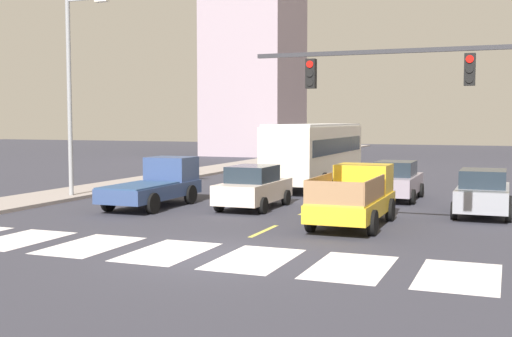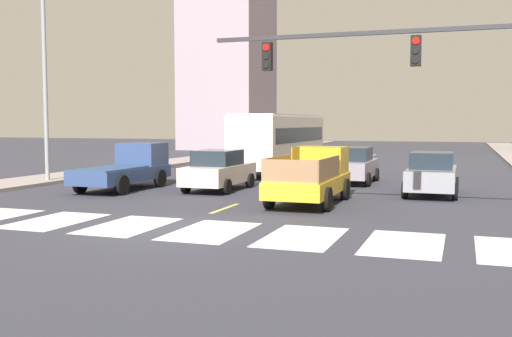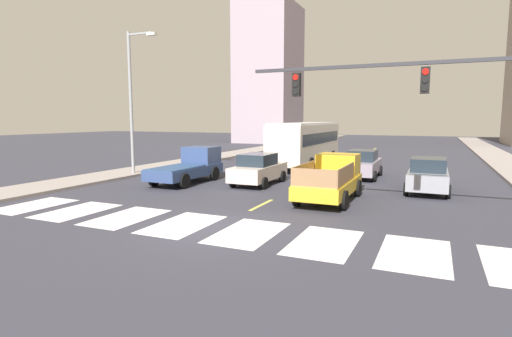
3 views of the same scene
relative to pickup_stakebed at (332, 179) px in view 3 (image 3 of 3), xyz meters
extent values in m
plane|color=#33343F|center=(-2.41, -6.41, -0.94)|extent=(160.00, 160.00, 0.00)
cube|color=gray|center=(-14.42, 11.59, -0.86)|extent=(3.10, 110.00, 0.15)
cube|color=silver|center=(-11.13, -6.41, -0.93)|extent=(1.81, 3.17, 0.01)
cube|color=silver|center=(-8.64, -6.41, -0.93)|extent=(1.81, 3.17, 0.01)
cube|color=silver|center=(-6.15, -6.41, -0.93)|extent=(1.81, 3.17, 0.01)
cube|color=silver|center=(-3.66, -6.41, -0.93)|extent=(1.81, 3.17, 0.01)
cube|color=silver|center=(-1.17, -6.41, -0.93)|extent=(1.81, 3.17, 0.01)
cube|color=silver|center=(1.32, -6.41, -0.93)|extent=(1.81, 3.17, 0.01)
cube|color=silver|center=(3.81, -6.41, -0.93)|extent=(1.81, 3.17, 0.01)
cube|color=#D4C64E|center=(-2.41, -2.41, -0.93)|extent=(0.16, 2.40, 0.01)
cube|color=#D4C64E|center=(-2.41, 2.59, -0.93)|extent=(0.16, 2.40, 0.01)
cube|color=#D4C64E|center=(-2.41, 7.59, -0.93)|extent=(0.16, 2.40, 0.01)
cube|color=#D4C64E|center=(-2.41, 12.59, -0.93)|extent=(0.16, 2.40, 0.01)
cube|color=#D4C64E|center=(-2.41, 17.59, -0.93)|extent=(0.16, 2.40, 0.01)
cube|color=#D4C64E|center=(-2.41, 22.59, -0.93)|extent=(0.16, 2.40, 0.01)
cube|color=#D4C64E|center=(-2.41, 27.59, -0.93)|extent=(0.16, 2.40, 0.01)
cube|color=#D4C64E|center=(-2.41, 32.59, -0.93)|extent=(0.16, 2.40, 0.01)
cube|color=gold|center=(0.00, -0.44, -0.26)|extent=(1.96, 5.20, 0.56)
cube|color=gold|center=(0.00, 1.26, 0.52)|extent=(1.84, 1.60, 1.00)
cube|color=#19232D|center=(0.00, 1.70, 0.70)|extent=(1.72, 0.08, 0.56)
cube|color=gold|center=(0.00, -1.39, 0.05)|extent=(1.84, 3.30, 0.06)
cylinder|color=black|center=(-0.98, 1.12, -0.54)|extent=(0.22, 0.80, 0.80)
cylinder|color=black|center=(0.98, 1.12, -0.54)|extent=(0.22, 0.80, 0.80)
cylinder|color=black|center=(-0.98, -2.00, -0.54)|extent=(0.22, 0.80, 0.80)
cylinder|color=black|center=(0.98, -2.00, -0.54)|extent=(0.22, 0.80, 0.80)
cube|color=#8C6745|center=(-0.90, -1.39, 0.43)|extent=(0.06, 3.17, 0.70)
cube|color=#8C6745|center=(0.90, -1.39, 0.43)|extent=(0.06, 3.17, 0.70)
cube|color=#8C6745|center=(0.00, -2.97, 0.43)|extent=(1.80, 0.06, 0.70)
cube|color=navy|center=(-8.61, 1.17, -0.26)|extent=(1.96, 5.20, 0.56)
cube|color=navy|center=(-8.61, 2.87, 0.52)|extent=(1.84, 1.60, 1.00)
cube|color=#19232D|center=(-8.61, 3.31, 0.70)|extent=(1.72, 0.08, 0.56)
cube|color=navy|center=(-8.61, 0.22, 0.05)|extent=(1.84, 3.30, 0.06)
cylinder|color=black|center=(-9.59, 2.73, -0.54)|extent=(0.22, 0.80, 0.80)
cylinder|color=black|center=(-7.63, 2.73, -0.54)|extent=(0.22, 0.80, 0.80)
cylinder|color=black|center=(-9.59, -0.39, -0.54)|extent=(0.22, 0.80, 0.80)
cylinder|color=black|center=(-7.63, -0.39, -0.54)|extent=(0.22, 0.80, 0.80)
cube|color=beige|center=(-4.76, 11.69, 0.91)|extent=(2.50, 10.80, 2.70)
cube|color=#19232D|center=(-4.76, 11.69, 1.26)|extent=(2.52, 9.94, 0.80)
cube|color=silver|center=(-4.76, 11.69, 2.32)|extent=(2.40, 10.37, 0.12)
cylinder|color=black|center=(-6.01, 15.04, -0.44)|extent=(0.22, 1.00, 1.00)
cylinder|color=black|center=(-3.51, 15.04, -0.44)|extent=(0.22, 1.00, 1.00)
cylinder|color=black|center=(-6.01, 8.72, -0.44)|extent=(0.22, 1.00, 1.00)
cylinder|color=black|center=(-3.51, 8.72, -0.44)|extent=(0.22, 1.00, 1.00)
cube|color=gray|center=(3.93, 3.67, -0.24)|extent=(1.80, 4.40, 0.76)
cube|color=#1E2833|center=(3.93, 3.52, 0.46)|extent=(1.58, 2.11, 0.64)
cylinder|color=black|center=(3.03, 5.03, -0.62)|extent=(0.22, 0.64, 0.64)
cylinder|color=black|center=(4.83, 5.03, -0.62)|extent=(0.22, 0.64, 0.64)
cylinder|color=black|center=(3.03, 2.30, -0.62)|extent=(0.22, 0.64, 0.64)
cylinder|color=black|center=(4.83, 2.30, -0.62)|extent=(0.22, 0.64, 0.64)
cube|color=beige|center=(-4.68, 2.47, -0.24)|extent=(1.80, 4.40, 0.76)
cube|color=#1E2833|center=(-4.68, 2.32, 0.46)|extent=(1.58, 2.11, 0.64)
cylinder|color=black|center=(-5.58, 3.84, -0.62)|extent=(0.22, 0.64, 0.64)
cylinder|color=black|center=(-3.78, 3.84, -0.62)|extent=(0.22, 0.64, 0.64)
cylinder|color=black|center=(-5.58, 1.11, -0.62)|extent=(0.22, 0.64, 0.64)
cylinder|color=black|center=(-3.78, 1.11, -0.62)|extent=(0.22, 0.64, 0.64)
cube|color=gray|center=(0.17, 7.35, -0.24)|extent=(1.80, 4.40, 0.76)
cube|color=#1E2833|center=(0.17, 7.20, 0.46)|extent=(1.58, 2.11, 0.64)
cylinder|color=black|center=(-0.73, 8.71, -0.62)|extent=(0.22, 0.64, 0.64)
cylinder|color=black|center=(1.07, 8.71, -0.62)|extent=(0.22, 0.64, 0.64)
cylinder|color=black|center=(-0.73, 5.98, -0.62)|extent=(0.22, 0.64, 0.64)
cylinder|color=black|center=(1.07, 5.98, -0.62)|extent=(0.22, 0.64, 0.64)
cube|color=#2D2D33|center=(3.23, -3.52, 4.46)|extent=(10.82, 0.12, 0.12)
cube|color=black|center=(3.77, -3.52, 3.91)|extent=(0.28, 0.24, 0.84)
cylinder|color=red|center=(3.77, -3.65, 4.17)|extent=(0.20, 0.04, 0.20)
cylinder|color=black|center=(3.77, -3.65, 3.91)|extent=(0.20, 0.04, 0.20)
cylinder|color=black|center=(3.77, -3.65, 3.65)|extent=(0.20, 0.04, 0.20)
cube|color=black|center=(-0.55, -3.52, 3.91)|extent=(0.28, 0.24, 0.84)
cylinder|color=red|center=(-0.55, -3.65, 4.17)|extent=(0.20, 0.04, 0.20)
cylinder|color=black|center=(-0.55, -3.65, 3.91)|extent=(0.20, 0.04, 0.20)
cylinder|color=black|center=(-0.55, -3.65, 3.65)|extent=(0.20, 0.04, 0.20)
cylinder|color=gray|center=(-13.57, 2.58, 3.56)|extent=(0.20, 0.20, 9.00)
cube|color=gray|center=(-12.67, 2.58, 7.86)|extent=(1.80, 0.10, 0.10)
cube|color=silver|center=(-11.77, 2.58, 7.76)|extent=(0.60, 0.28, 0.16)
cube|color=#9B8A97|center=(-19.41, 40.05, 9.32)|extent=(8.23, 9.37, 20.51)
camera|label=1|loc=(4.80, -21.58, 2.59)|focal=45.68mm
camera|label=2|loc=(5.07, -20.63, 1.92)|focal=41.56mm
camera|label=3|loc=(4.14, -17.72, 2.69)|focal=28.18mm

